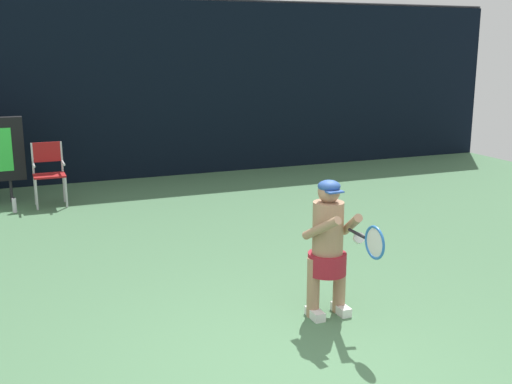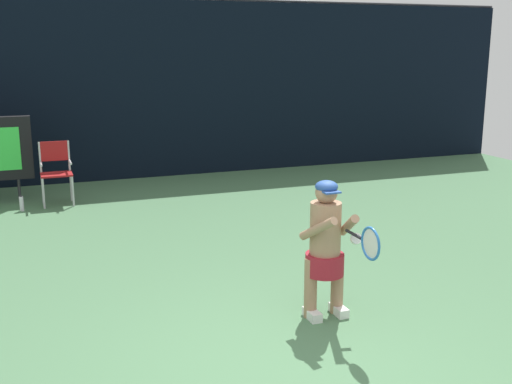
{
  "view_description": "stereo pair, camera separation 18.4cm",
  "coord_description": "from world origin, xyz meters",
  "px_view_note": "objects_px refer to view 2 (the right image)",
  "views": [
    {
      "loc": [
        -2.2,
        -4.31,
        2.67
      ],
      "look_at": [
        0.42,
        2.14,
        1.05
      ],
      "focal_mm": 43.86,
      "sensor_mm": 36.0,
      "label": 1
    },
    {
      "loc": [
        -2.03,
        -4.38,
        2.67
      ],
      "look_at": [
        0.42,
        2.14,
        1.05
      ],
      "focal_mm": 43.86,
      "sensor_mm": 36.0,
      "label": 2
    }
  ],
  "objects_px": {
    "umpire_chair": "(56,169)",
    "tennis_player": "(326,245)",
    "tennis_racket": "(369,243)",
    "water_bottle": "(22,204)"
  },
  "relations": [
    {
      "from": "umpire_chair",
      "to": "tennis_player",
      "type": "relative_size",
      "value": 0.77
    },
    {
      "from": "tennis_racket",
      "to": "umpire_chair",
      "type": "bearing_deg",
      "value": 94.73
    },
    {
      "from": "umpire_chair",
      "to": "tennis_player",
      "type": "bearing_deg",
      "value": -68.93
    },
    {
      "from": "umpire_chair",
      "to": "water_bottle",
      "type": "height_order",
      "value": "umpire_chair"
    },
    {
      "from": "umpire_chair",
      "to": "water_bottle",
      "type": "distance_m",
      "value": 0.83
    },
    {
      "from": "tennis_racket",
      "to": "tennis_player",
      "type": "bearing_deg",
      "value": 84.58
    },
    {
      "from": "water_bottle",
      "to": "tennis_player",
      "type": "distance_m",
      "value": 6.24
    },
    {
      "from": "water_bottle",
      "to": "tennis_racket",
      "type": "height_order",
      "value": "tennis_racket"
    },
    {
      "from": "umpire_chair",
      "to": "water_bottle",
      "type": "relative_size",
      "value": 4.08
    },
    {
      "from": "water_bottle",
      "to": "tennis_racket",
      "type": "xyz_separation_m",
      "value": [
        2.95,
        -6.15,
        0.83
      ]
    }
  ]
}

